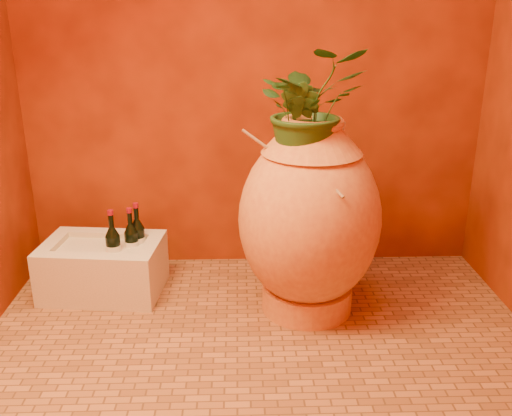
{
  "coord_description": "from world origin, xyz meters",
  "views": [
    {
      "loc": [
        -0.09,
        -2.09,
        1.43
      ],
      "look_at": [
        -0.01,
        0.35,
        0.56
      ],
      "focal_mm": 40.0,
      "sensor_mm": 36.0,
      "label": 1
    }
  ],
  "objects_px": {
    "amphora": "(309,218)",
    "wine_bottle_c": "(113,248)",
    "wall_tap": "(335,146)",
    "stone_basin": "(103,268)",
    "wine_bottle_b": "(138,239)",
    "wine_bottle_a": "(132,243)"
  },
  "relations": [
    {
      "from": "amphora",
      "to": "wine_bottle_c",
      "type": "bearing_deg",
      "value": 169.93
    },
    {
      "from": "wine_bottle_c",
      "to": "wall_tap",
      "type": "height_order",
      "value": "wall_tap"
    },
    {
      "from": "stone_basin",
      "to": "wine_bottle_b",
      "type": "distance_m",
      "value": 0.23
    },
    {
      "from": "wine_bottle_c",
      "to": "stone_basin",
      "type": "bearing_deg",
      "value": 153.82
    },
    {
      "from": "stone_basin",
      "to": "amphora",
      "type": "bearing_deg",
      "value": -11.24
    },
    {
      "from": "stone_basin",
      "to": "wine_bottle_a",
      "type": "distance_m",
      "value": 0.2
    },
    {
      "from": "stone_basin",
      "to": "wine_bottle_a",
      "type": "relative_size",
      "value": 2.11
    },
    {
      "from": "stone_basin",
      "to": "wine_bottle_c",
      "type": "xyz_separation_m",
      "value": [
        0.07,
        -0.03,
        0.13
      ]
    },
    {
      "from": "stone_basin",
      "to": "wine_bottle_a",
      "type": "xyz_separation_m",
      "value": [
        0.15,
        0.03,
        0.13
      ]
    },
    {
      "from": "amphora",
      "to": "wine_bottle_b",
      "type": "xyz_separation_m",
      "value": [
        -0.86,
        0.28,
        -0.21
      ]
    },
    {
      "from": "amphora",
      "to": "wine_bottle_a",
      "type": "distance_m",
      "value": 0.95
    },
    {
      "from": "wine_bottle_a",
      "to": "stone_basin",
      "type": "bearing_deg",
      "value": -169.11
    },
    {
      "from": "wine_bottle_b",
      "to": "wall_tap",
      "type": "bearing_deg",
      "value": 11.83
    },
    {
      "from": "wine_bottle_b",
      "to": "wall_tap",
      "type": "height_order",
      "value": "wall_tap"
    },
    {
      "from": "wine_bottle_a",
      "to": "amphora",
      "type": "bearing_deg",
      "value": -14.84
    },
    {
      "from": "stone_basin",
      "to": "wine_bottle_c",
      "type": "bearing_deg",
      "value": -26.18
    },
    {
      "from": "wine_bottle_a",
      "to": "wine_bottle_c",
      "type": "xyz_separation_m",
      "value": [
        -0.08,
        -0.06,
        0.0
      ]
    },
    {
      "from": "wine_bottle_a",
      "to": "wall_tap",
      "type": "bearing_deg",
      "value": 13.75
    },
    {
      "from": "amphora",
      "to": "wine_bottle_c",
      "type": "distance_m",
      "value": 1.01
    },
    {
      "from": "wine_bottle_b",
      "to": "amphora",
      "type": "bearing_deg",
      "value": -17.93
    },
    {
      "from": "wine_bottle_c",
      "to": "wine_bottle_b",
      "type": "bearing_deg",
      "value": 44.92
    },
    {
      "from": "wine_bottle_a",
      "to": "wine_bottle_b",
      "type": "xyz_separation_m",
      "value": [
        0.03,
        0.04,
        0.0
      ]
    }
  ]
}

